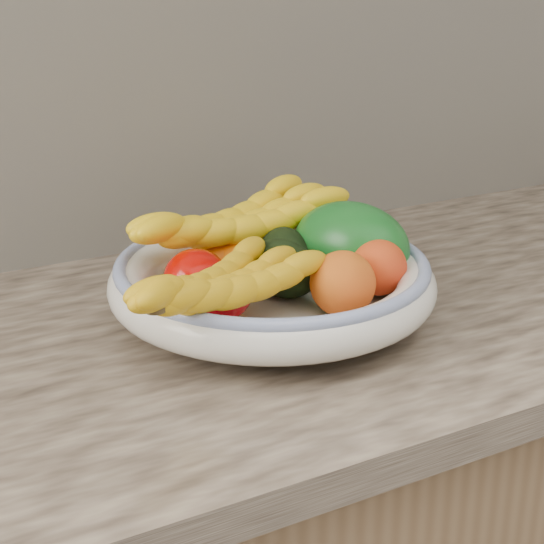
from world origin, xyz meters
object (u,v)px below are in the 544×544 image
Objects in this scene: green_mango at (351,245)px; banana_bunch_back at (236,229)px; banana_bunch_front at (221,292)px; fruit_bowl at (272,281)px.

green_mango is 0.47× the size of banana_bunch_back.
green_mango is at bearing -4.90° from banana_bunch_front.
green_mango reaches higher than banana_bunch_back.
banana_bunch_back reaches higher than fruit_bowl.
fruit_bowl is 0.11m from green_mango.
banana_bunch_back is 0.20m from banana_bunch_front.
green_mango reaches higher than banana_bunch_front.
banana_bunch_front is (-0.10, -0.17, -0.01)m from banana_bunch_back.
banana_bunch_front is (-0.10, -0.08, 0.03)m from fruit_bowl.
banana_bunch_front is at bearing -133.34° from banana_bunch_back.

